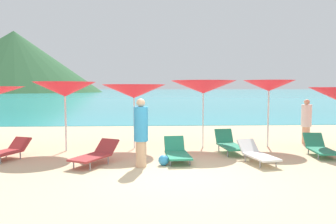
{
  "coord_description": "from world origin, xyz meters",
  "views": [
    {
      "loc": [
        -0.58,
        -7.45,
        2.08
      ],
      "look_at": [
        -0.02,
        4.21,
        1.2
      ],
      "focal_mm": 34.16,
      "sensor_mm": 36.0,
      "label": 1
    }
  ],
  "objects_px": {
    "umbrella_4": "(134,91)",
    "lounge_chair_6": "(8,150)",
    "umbrella_3": "(65,89)",
    "lounge_chair_10": "(257,153)",
    "beachgoer_0": "(141,131)",
    "beach_ball": "(164,160)",
    "lounge_chair_9": "(96,154)",
    "umbrella_5": "(203,87)",
    "beachgoer_3": "(306,121)",
    "lounge_chair_8": "(229,144)",
    "lounge_chair_4": "(177,152)",
    "umbrella_6": "(269,86)",
    "lounge_chair_2": "(320,148)"
  },
  "relations": [
    {
      "from": "umbrella_4",
      "to": "lounge_chair_9",
      "type": "bearing_deg",
      "value": -111.93
    },
    {
      "from": "lounge_chair_8",
      "to": "beach_ball",
      "type": "xyz_separation_m",
      "value": [
        -2.17,
        -1.58,
        -0.16
      ]
    },
    {
      "from": "lounge_chair_2",
      "to": "lounge_chair_9",
      "type": "bearing_deg",
      "value": -165.98
    },
    {
      "from": "umbrella_5",
      "to": "beachgoer_0",
      "type": "bearing_deg",
      "value": -127.45
    },
    {
      "from": "umbrella_5",
      "to": "lounge_chair_6",
      "type": "xyz_separation_m",
      "value": [
        -6.0,
        -1.6,
        -1.85
      ]
    },
    {
      "from": "umbrella_3",
      "to": "lounge_chair_10",
      "type": "xyz_separation_m",
      "value": [
        5.76,
        -1.95,
        -1.77
      ]
    },
    {
      "from": "lounge_chair_9",
      "to": "lounge_chair_10",
      "type": "distance_m",
      "value": 4.45
    },
    {
      "from": "umbrella_5",
      "to": "lounge_chair_2",
      "type": "height_order",
      "value": "umbrella_5"
    },
    {
      "from": "beachgoer_0",
      "to": "beachgoer_3",
      "type": "bearing_deg",
      "value": 29.22
    },
    {
      "from": "lounge_chair_4",
      "to": "lounge_chair_9",
      "type": "height_order",
      "value": "lounge_chair_4"
    },
    {
      "from": "umbrella_4",
      "to": "lounge_chair_9",
      "type": "distance_m",
      "value": 2.98
    },
    {
      "from": "umbrella_4",
      "to": "lounge_chair_6",
      "type": "bearing_deg",
      "value": -157.36
    },
    {
      "from": "lounge_chair_4",
      "to": "lounge_chair_9",
      "type": "distance_m",
      "value": 2.27
    },
    {
      "from": "lounge_chair_9",
      "to": "beachgoer_0",
      "type": "relative_size",
      "value": 0.89
    },
    {
      "from": "lounge_chair_8",
      "to": "lounge_chair_9",
      "type": "relative_size",
      "value": 0.97
    },
    {
      "from": "umbrella_4",
      "to": "lounge_chair_9",
      "type": "xyz_separation_m",
      "value": [
        -0.92,
        -2.29,
        -1.68
      ]
    },
    {
      "from": "umbrella_4",
      "to": "lounge_chair_10",
      "type": "xyz_separation_m",
      "value": [
        3.53,
        -2.29,
        -1.7
      ]
    },
    {
      "from": "umbrella_6",
      "to": "beach_ball",
      "type": "bearing_deg",
      "value": -145.6
    },
    {
      "from": "beachgoer_3",
      "to": "umbrella_5",
      "type": "bearing_deg",
      "value": -109.2
    },
    {
      "from": "umbrella_6",
      "to": "lounge_chair_10",
      "type": "xyz_separation_m",
      "value": [
        -1.18,
        -2.42,
        -1.89
      ]
    },
    {
      "from": "umbrella_4",
      "to": "lounge_chair_8",
      "type": "relative_size",
      "value": 1.41
    },
    {
      "from": "lounge_chair_2",
      "to": "beachgoer_3",
      "type": "relative_size",
      "value": 0.95
    },
    {
      "from": "umbrella_6",
      "to": "lounge_chair_8",
      "type": "relative_size",
      "value": 1.5
    },
    {
      "from": "umbrella_3",
      "to": "lounge_chair_4",
      "type": "xyz_separation_m",
      "value": [
        3.55,
        -1.6,
        -1.78
      ]
    },
    {
      "from": "beachgoer_0",
      "to": "umbrella_4",
      "type": "bearing_deg",
      "value": 97.92
    },
    {
      "from": "lounge_chair_9",
      "to": "beachgoer_0",
      "type": "xyz_separation_m",
      "value": [
        1.25,
        -0.32,
        0.66
      ]
    },
    {
      "from": "umbrella_5",
      "to": "lounge_chair_6",
      "type": "relative_size",
      "value": 1.65
    },
    {
      "from": "lounge_chair_4",
      "to": "beach_ball",
      "type": "xyz_separation_m",
      "value": [
        -0.4,
        -0.53,
        -0.11
      ]
    },
    {
      "from": "umbrella_3",
      "to": "lounge_chair_4",
      "type": "distance_m",
      "value": 4.28
    },
    {
      "from": "lounge_chair_4",
      "to": "lounge_chair_9",
      "type": "bearing_deg",
      "value": -175.66
    },
    {
      "from": "umbrella_5",
      "to": "beachgoer_0",
      "type": "distance_m",
      "value": 3.59
    },
    {
      "from": "lounge_chair_2",
      "to": "lounge_chair_10",
      "type": "distance_m",
      "value": 2.4
    },
    {
      "from": "lounge_chair_2",
      "to": "lounge_chair_10",
      "type": "height_order",
      "value": "lounge_chair_2"
    },
    {
      "from": "umbrella_6",
      "to": "lounge_chair_9",
      "type": "relative_size",
      "value": 1.46
    },
    {
      "from": "umbrella_4",
      "to": "beachgoer_0",
      "type": "bearing_deg",
      "value": -82.9
    },
    {
      "from": "umbrella_6",
      "to": "lounge_chair_10",
      "type": "height_order",
      "value": "umbrella_6"
    },
    {
      "from": "umbrella_5",
      "to": "beach_ball",
      "type": "distance_m",
      "value": 3.55
    },
    {
      "from": "lounge_chair_6",
      "to": "beachgoer_0",
      "type": "distance_m",
      "value": 4.14
    },
    {
      "from": "umbrella_4",
      "to": "beachgoer_0",
      "type": "height_order",
      "value": "umbrella_4"
    },
    {
      "from": "lounge_chair_10",
      "to": "beach_ball",
      "type": "xyz_separation_m",
      "value": [
        -2.61,
        -0.18,
        -0.12
      ]
    },
    {
      "from": "lounge_chair_10",
      "to": "lounge_chair_9",
      "type": "bearing_deg",
      "value": 167.82
    },
    {
      "from": "umbrella_4",
      "to": "beachgoer_3",
      "type": "bearing_deg",
      "value": 5.94
    },
    {
      "from": "lounge_chair_4",
      "to": "beachgoer_0",
      "type": "distance_m",
      "value": 1.38
    },
    {
      "from": "lounge_chair_10",
      "to": "beach_ball",
      "type": "relative_size",
      "value": 5.57
    },
    {
      "from": "umbrella_4",
      "to": "lounge_chair_6",
      "type": "height_order",
      "value": "umbrella_4"
    },
    {
      "from": "lounge_chair_2",
      "to": "beachgoer_3",
      "type": "bearing_deg",
      "value": 81.39
    },
    {
      "from": "beachgoer_3",
      "to": "lounge_chair_4",
      "type": "bearing_deg",
      "value": -90.01
    },
    {
      "from": "umbrella_6",
      "to": "beachgoer_0",
      "type": "xyz_separation_m",
      "value": [
        -4.39,
        -2.73,
        -1.2
      ]
    },
    {
      "from": "umbrella_5",
      "to": "beachgoer_3",
      "type": "xyz_separation_m",
      "value": [
        3.97,
        0.57,
        -1.24
      ]
    },
    {
      "from": "beachgoer_3",
      "to": "beach_ball",
      "type": "bearing_deg",
      "value": -87.38
    }
  ]
}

